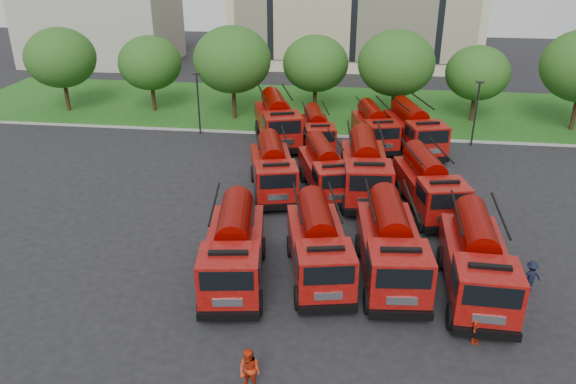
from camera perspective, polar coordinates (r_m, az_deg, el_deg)
name	(u,v)px	position (r m, az deg, el deg)	size (l,w,h in m)	color
ground	(296,244)	(30.39, 0.78, -5.29)	(140.00, 140.00, 0.00)	black
lawn	(327,108)	(54.38, 3.95, 8.51)	(70.00, 16.00, 0.12)	#154412
curb	(320,135)	(46.67, 3.31, 5.77)	(70.00, 0.30, 0.14)	gray
side_building	(101,22)	(78.16, -18.46, 16.04)	(18.00, 12.00, 10.00)	#9C988A
tree_0	(60,58)	(56.09, -22.11, 12.52)	(6.30, 6.30, 7.70)	#382314
tree_1	(150,63)	(53.73, -13.85, 12.61)	(5.71, 5.71, 6.98)	#382314
tree_2	(232,60)	(49.87, -5.68, 13.23)	(6.72, 6.72, 8.22)	#382314
tree_3	(315,64)	(51.39, 2.81, 12.90)	(5.88, 5.88, 7.19)	#382314
tree_4	(396,63)	(49.76, 10.94, 12.73)	(6.55, 6.55, 8.01)	#382314
tree_5	(477,73)	(51.81, 18.70, 11.37)	(5.46, 5.46, 6.68)	#382314
lamp_post_0	(198,100)	(46.88, -9.12, 9.21)	(0.60, 0.25, 5.11)	black
lamp_post_1	(476,110)	(45.97, 18.56, 7.92)	(0.60, 0.25, 5.11)	black
fire_truck_0	(234,248)	(26.71, -5.52, -5.68)	(3.63, 7.86, 3.45)	black
fire_truck_1	(318,245)	(26.99, 3.11, -5.38)	(3.92, 7.69, 3.34)	black
fire_truck_2	(391,245)	(27.15, 10.41, -5.36)	(3.40, 7.99, 3.54)	black
fire_truck_3	(477,260)	(26.99, 18.62, -6.61)	(3.02, 7.75, 3.49)	black
fire_truck_4	(273,168)	(35.78, -1.55, 2.45)	(4.08, 7.54, 3.26)	black
fire_truck_5	(325,169)	(35.91, 3.82, 2.35)	(4.22, 7.20, 3.11)	black
fire_truck_6	(365,168)	(35.64, 7.81, 2.46)	(3.38, 8.17, 3.64)	black
fire_truck_7	(429,184)	(34.34, 14.10, 0.76)	(4.01, 7.72, 3.35)	black
fire_truck_8	(277,120)	(44.70, -1.11, 7.33)	(4.91, 8.45, 3.65)	black
fire_truck_9	(316,130)	(43.54, 2.90, 6.29)	(3.44, 6.65, 2.89)	black
fire_truck_10	(374,127)	(44.49, 8.77, 6.56)	(3.82, 7.07, 3.06)	black
fire_truck_11	(414,129)	(43.94, 12.66, 6.28)	(4.58, 8.00, 3.45)	black
firefighter_0	(461,312)	(26.49, 17.17, -11.59)	(0.55, 0.40, 1.50)	#B5270D
firefighter_2	(473,342)	(24.97, 18.30, -14.28)	(0.96, 0.55, 1.64)	#B5270D
firefighter_3	(528,290)	(29.04, 23.18, -9.12)	(0.99, 0.51, 1.52)	black
firefighter_4	(262,212)	(33.82, -2.69, -2.01)	(0.88, 0.58, 1.80)	black
firefighter_5	(433,208)	(35.41, 14.56, -1.55)	(1.43, 0.61, 1.54)	#B5270D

